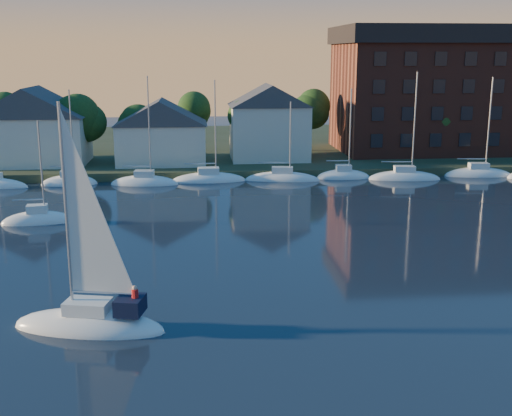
{
  "coord_description": "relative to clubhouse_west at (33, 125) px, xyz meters",
  "views": [
    {
      "loc": [
        -1.75,
        -25.03,
        14.64
      ],
      "look_at": [
        2.74,
        22.0,
        3.25
      ],
      "focal_mm": 45.0,
      "sensor_mm": 36.0,
      "label": 1
    }
  ],
  "objects": [
    {
      "name": "clubhouse_centre",
      "position": [
        16.0,
        -1.0,
        -0.8
      ],
      "size": [
        11.55,
        8.4,
        8.08
      ],
      "color": "silver",
      "rests_on": "shoreline_land"
    },
    {
      "name": "hero_sailboat",
      "position": [
        14.39,
        -49.83,
        -5.36
      ],
      "size": [
        8.92,
        4.57,
        13.41
      ],
      "rotation": [
        0.0,
        0.0,
        2.92
      ],
      "color": "white",
      "rests_on": "ground"
    },
    {
      "name": "moored_fleet",
      "position": [
        26.0,
        -9.0,
        -5.83
      ],
      "size": [
        95.5,
        2.4,
        12.05
      ],
      "color": "white",
      "rests_on": "ground"
    },
    {
      "name": "condo_block",
      "position": [
        56.0,
        6.95,
        3.86
      ],
      "size": [
        31.0,
        17.0,
        17.4
      ],
      "color": "brown",
      "rests_on": "shoreline_land"
    },
    {
      "name": "shoreline_land",
      "position": [
        22.0,
        17.0,
        -5.93
      ],
      "size": [
        160.0,
        50.0,
        2.0
      ],
      "primitive_type": "cube",
      "color": "#303B22",
      "rests_on": "ground"
    },
    {
      "name": "clubhouse_west",
      "position": [
        0.0,
        0.0,
        0.0
      ],
      "size": [
        13.65,
        9.45,
        9.64
      ],
      "color": "silver",
      "rests_on": "shoreline_land"
    },
    {
      "name": "tree_line",
      "position": [
        24.0,
        5.0,
        1.24
      ],
      "size": [
        93.4,
        5.4,
        8.9
      ],
      "color": "#382319",
      "rests_on": "shoreline_land"
    },
    {
      "name": "drifting_sailboat_left",
      "position": [
        6.19,
        -26.39,
        -5.83
      ],
      "size": [
        6.52,
        2.81,
        10.17
      ],
      "rotation": [
        0.0,
        0.0,
        0.12
      ],
      "color": "white",
      "rests_on": "ground"
    },
    {
      "name": "ground",
      "position": [
        22.0,
        -58.0,
        -5.93
      ],
      "size": [
        260.0,
        260.0,
        0.0
      ],
      "primitive_type": "plane",
      "color": "black",
      "rests_on": "ground"
    },
    {
      "name": "wooden_dock",
      "position": [
        22.0,
        -6.0,
        -5.93
      ],
      "size": [
        120.0,
        3.0,
        1.0
      ],
      "primitive_type": "cube",
      "color": "brown",
      "rests_on": "ground"
    },
    {
      "name": "clubhouse_east",
      "position": [
        30.0,
        1.0,
        0.07
      ],
      "size": [
        10.5,
        8.4,
        9.8
      ],
      "color": "silver",
      "rests_on": "shoreline_land"
    }
  ]
}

